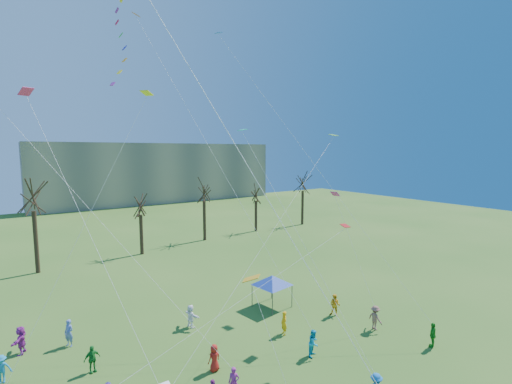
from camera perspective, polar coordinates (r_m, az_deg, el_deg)
distant_building at (r=97.25m, az=-15.44°, el=3.05°), size 60.00×14.00×15.00m
bare_tree_row at (r=47.15m, az=-20.99°, el=-1.74°), size 68.46×8.64×10.54m
big_box_kite at (r=17.86m, az=-19.68°, el=24.18°), size 4.32×6.55×24.04m
canopy_tent_blue at (r=30.72m, az=2.59°, el=-13.92°), size 3.60×3.60×2.74m
festival_crowd at (r=22.48m, az=-10.32°, el=-26.41°), size 26.49×18.18×1.86m
small_kites_aloft at (r=22.81m, az=-8.45°, el=7.05°), size 29.75×19.18×32.40m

